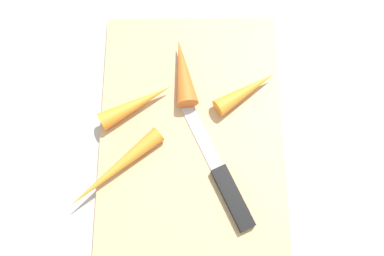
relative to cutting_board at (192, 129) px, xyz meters
name	(u,v)px	position (x,y,z in m)	size (l,w,h in m)	color
ground_plane	(192,130)	(0.00, 0.00, -0.01)	(1.40, 1.40, 0.00)	#ADA8A0
cutting_board	(192,129)	(0.00, 0.00, 0.00)	(0.36, 0.26, 0.01)	tan
knife	(229,189)	(-0.09, -0.05, 0.01)	(0.19, 0.10, 0.01)	#B7B7BC
carrot_short	(184,71)	(0.08, 0.01, 0.02)	(0.03, 0.03, 0.10)	orange
carrot_longest	(116,169)	(-0.06, 0.10, 0.02)	(0.02, 0.02, 0.15)	orange
carrot_shortest	(247,91)	(0.05, -0.08, 0.02)	(0.03, 0.03, 0.10)	orange
carrot_long	(137,104)	(0.03, 0.08, 0.02)	(0.03, 0.03, 0.11)	orange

